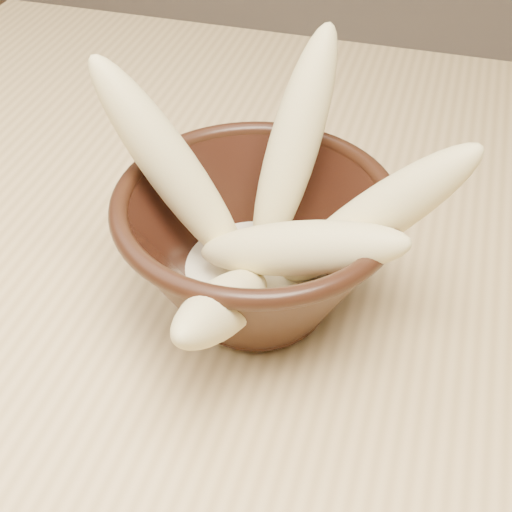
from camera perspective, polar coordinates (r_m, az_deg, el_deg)
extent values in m
cube|color=#DBB678|center=(0.56, 14.49, -4.51)|extent=(1.20, 0.80, 0.04)
cylinder|color=tan|center=(1.18, -13.97, -0.30)|extent=(0.05, 0.05, 0.71)
cylinder|color=black|center=(0.51, 0.00, -3.70)|extent=(0.08, 0.08, 0.01)
cylinder|color=black|center=(0.50, 0.00, -2.15)|extent=(0.08, 0.08, 0.01)
torus|color=black|center=(0.45, 0.00, 4.25)|extent=(0.19, 0.19, 0.01)
cylinder|color=beige|center=(0.49, 0.00, -1.41)|extent=(0.10, 0.10, 0.01)
ellipsoid|color=#EAD18A|center=(0.48, 3.05, 8.84)|extent=(0.06, 0.12, 0.16)
ellipsoid|color=#EAD18A|center=(0.47, -6.76, 7.00)|extent=(0.13, 0.05, 0.16)
ellipsoid|color=#EAD18A|center=(0.45, 9.44, 3.02)|extent=(0.14, 0.05, 0.14)
ellipsoid|color=#EAD18A|center=(0.44, 3.40, 0.62)|extent=(0.15, 0.05, 0.09)
ellipsoid|color=#EAD18A|center=(0.42, -2.57, -3.99)|extent=(0.04, 0.14, 0.09)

